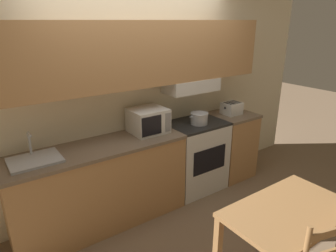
{
  "coord_description": "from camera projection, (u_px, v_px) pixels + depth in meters",
  "views": [
    {
      "loc": [
        -1.69,
        -3.03,
        2.16
      ],
      "look_at": [
        0.05,
        -0.53,
        1.08
      ],
      "focal_mm": 32.0,
      "sensor_mm": 36.0,
      "label": 1
    }
  ],
  "objects": [
    {
      "name": "toaster",
      "position": [
        232.0,
        108.0,
        4.12
      ],
      "size": [
        0.26,
        0.22,
        0.16
      ],
      "color": "silver",
      "rests_on": "lower_counter_right_stub"
    },
    {
      "name": "stove_range",
      "position": [
        195.0,
        156.0,
        3.96
      ],
      "size": [
        0.74,
        0.57,
        0.93
      ],
      "color": "silver",
      "rests_on": "ground_plane"
    },
    {
      "name": "sink_basin",
      "position": [
        35.0,
        160.0,
        2.75
      ],
      "size": [
        0.46,
        0.36,
        0.25
      ],
      "color": "#B7BABF",
      "rests_on": "lower_counter_main"
    },
    {
      "name": "microwave",
      "position": [
        148.0,
        120.0,
        3.44
      ],
      "size": [
        0.4,
        0.37,
        0.28
      ],
      "color": "silver",
      "rests_on": "lower_counter_main"
    },
    {
      "name": "cooking_pot",
      "position": [
        199.0,
        118.0,
        3.72
      ],
      "size": [
        0.3,
        0.22,
        0.15
      ],
      "color": "#B7BABF",
      "rests_on": "stove_range"
    },
    {
      "name": "lower_counter_main",
      "position": [
        101.0,
        186.0,
        3.24
      ],
      "size": [
        1.89,
        0.59,
        0.93
      ],
      "color": "tan",
      "rests_on": "ground_plane"
    },
    {
      "name": "dining_table",
      "position": [
        288.0,
        221.0,
        2.42
      ],
      "size": [
        1.07,
        0.64,
        0.74
      ],
      "color": "#9E7042",
      "rests_on": "ground_plane"
    },
    {
      "name": "lower_counter_right_stub",
      "position": [
        230.0,
        144.0,
        4.31
      ],
      "size": [
        0.57,
        0.59,
        0.93
      ],
      "color": "tan",
      "rests_on": "ground_plane"
    },
    {
      "name": "ground_plane",
      "position": [
        142.0,
        192.0,
        3.97
      ],
      "size": [
        16.0,
        16.0,
        0.0
      ],
      "primitive_type": "plane",
      "color": "#7F664C"
    },
    {
      "name": "wall_back",
      "position": [
        142.0,
        78.0,
        3.41
      ],
      "size": [
        5.59,
        0.38,
        2.55
      ],
      "color": "beige",
      "rests_on": "ground_plane"
    }
  ]
}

